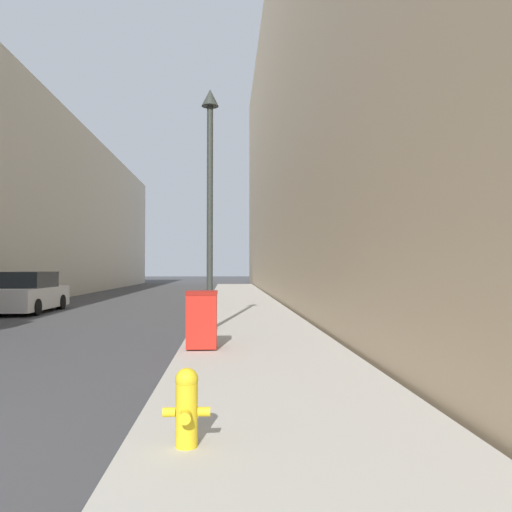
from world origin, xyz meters
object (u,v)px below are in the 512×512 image
object	(u,v)px
fire_hydrant	(187,405)
lamppost	(210,185)
parked_sedan_near	(29,294)
trash_bin	(202,319)

from	to	relation	value
fire_hydrant	lamppost	xyz separation A→B (m)	(-0.10, 8.89, 3.59)
parked_sedan_near	fire_hydrant	bearing A→B (deg)	-64.35
fire_hydrant	trash_bin	xyz separation A→B (m)	(-0.15, 5.72, 0.23)
trash_bin	lamppost	world-z (taller)	lamppost
lamppost	parked_sedan_near	world-z (taller)	lamppost
fire_hydrant	lamppost	world-z (taller)	lamppost
fire_hydrant	lamppost	distance (m)	9.59
trash_bin	lamppost	distance (m)	4.63
fire_hydrant	trash_bin	world-z (taller)	trash_bin
trash_bin	parked_sedan_near	world-z (taller)	parked_sedan_near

